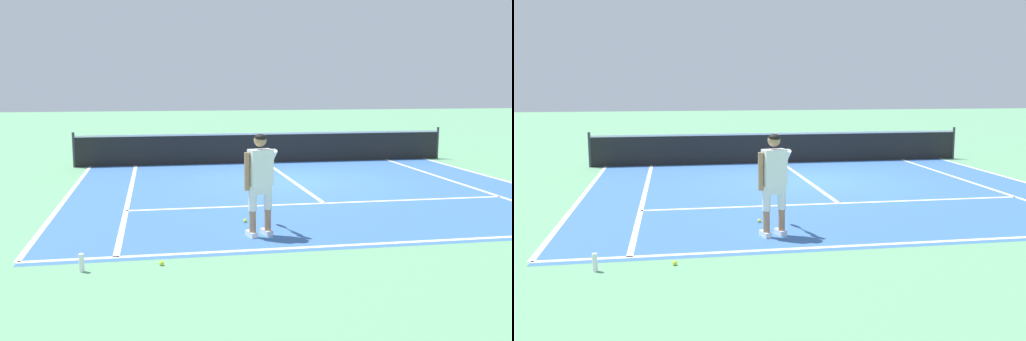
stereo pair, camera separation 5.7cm
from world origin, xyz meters
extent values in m
plane|color=#609E70|center=(0.00, 0.00, 0.00)|extent=(80.00, 80.00, 0.00)
cube|color=#3866A8|center=(0.00, -1.19, 0.00)|extent=(10.98, 9.92, 0.00)
cube|color=white|center=(0.00, -5.95, 0.00)|extent=(10.98, 0.10, 0.01)
cube|color=white|center=(0.00, -2.83, 0.00)|extent=(8.23, 0.10, 0.01)
cube|color=white|center=(0.00, 0.37, 0.00)|extent=(0.10, 6.40, 0.01)
cube|color=white|center=(-4.12, -1.19, 0.00)|extent=(0.10, 9.52, 0.01)
cube|color=white|center=(4.12, -1.19, 0.00)|extent=(0.10, 9.52, 0.01)
cube|color=white|center=(-5.49, -1.19, 0.00)|extent=(0.10, 9.52, 0.01)
cube|color=white|center=(5.49, -1.19, 0.00)|extent=(0.10, 9.52, 0.01)
cylinder|color=#333338|center=(-5.94, 3.57, 0.54)|extent=(0.08, 0.08, 1.07)
cylinder|color=#333338|center=(5.94, 3.57, 0.54)|extent=(0.08, 0.08, 1.07)
cube|color=black|center=(0.00, 3.57, 0.46)|extent=(11.84, 0.02, 0.91)
cube|color=white|center=(0.00, 3.57, 0.94)|extent=(11.84, 0.03, 0.06)
cube|color=white|center=(-1.97, -5.17, 0.04)|extent=(0.18, 0.30, 0.09)
cube|color=white|center=(-1.70, -5.10, 0.04)|extent=(0.18, 0.30, 0.09)
cylinder|color=#A37556|center=(-1.96, -5.21, 0.27)|extent=(0.11, 0.11, 0.36)
cylinder|color=silver|center=(-1.96, -5.21, 0.66)|extent=(0.14, 0.14, 0.41)
cylinder|color=#A37556|center=(-1.69, -5.14, 0.27)|extent=(0.11, 0.11, 0.36)
cylinder|color=silver|center=(-1.69, -5.14, 0.66)|extent=(0.14, 0.14, 0.41)
cube|color=silver|center=(-1.82, -5.17, 0.82)|extent=(0.38, 0.28, 0.20)
cube|color=white|center=(-1.82, -5.17, 1.16)|extent=(0.42, 0.31, 0.60)
cylinder|color=#A37556|center=(-2.05, -5.24, 1.11)|extent=(0.09, 0.09, 0.62)
cylinder|color=white|center=(-1.59, -5.02, 1.31)|extent=(0.16, 0.28, 0.29)
cylinder|color=#A37556|center=(-1.61, -4.80, 1.17)|extent=(0.15, 0.30, 0.14)
sphere|color=#A37556|center=(-1.82, -5.16, 1.60)|extent=(0.21, 0.21, 0.21)
ellipsoid|color=black|center=(-1.82, -5.18, 1.66)|extent=(0.25, 0.25, 0.12)
cylinder|color=#232326|center=(-1.65, -4.59, 1.14)|extent=(0.08, 0.20, 0.03)
cylinder|color=yellow|center=(-1.69, -4.44, 1.14)|extent=(0.05, 0.10, 0.02)
torus|color=yellow|center=(-1.74, -4.26, 1.14)|extent=(0.10, 0.29, 0.30)
cylinder|color=silver|center=(-1.74, -4.26, 1.14)|extent=(0.07, 0.24, 0.25)
sphere|color=#CCE02D|center=(-1.92, -4.19, 0.03)|extent=(0.07, 0.07, 0.07)
sphere|color=#CCE02D|center=(-3.46, -6.43, 0.03)|extent=(0.07, 0.07, 0.07)
cylinder|color=white|center=(-4.53, -6.52, 0.13)|extent=(0.07, 0.07, 0.25)
camera|label=1|loc=(-3.50, -14.17, 2.51)|focal=39.72mm
camera|label=2|loc=(-3.45, -14.18, 2.51)|focal=39.72mm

